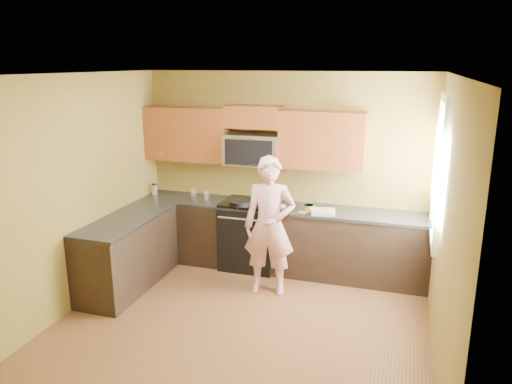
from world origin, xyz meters
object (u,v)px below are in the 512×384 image
at_px(microwave, 253,164).
at_px(butter_tub, 310,211).
at_px(travel_mug, 155,194).
at_px(woman, 270,226).
at_px(stove, 250,234).
at_px(frying_pan, 240,205).

xyz_separation_m(microwave, butter_tub, (0.84, -0.20, -0.53)).
height_order(butter_tub, travel_mug, travel_mug).
height_order(microwave, woman, woman).
height_order(stove, frying_pan, frying_pan).
bearing_deg(butter_tub, travel_mug, 177.17).
bearing_deg(frying_pan, stove, 53.82).
xyz_separation_m(microwave, travel_mug, (-1.50, -0.08, -0.53)).
bearing_deg(microwave, stove, -90.00).
bearing_deg(stove, woman, -55.35).
height_order(microwave, frying_pan, microwave).
distance_m(woman, frying_pan, 0.74).
bearing_deg(travel_mug, woman, -20.23).
bearing_deg(travel_mug, microwave, 3.03).
height_order(stove, butter_tub, butter_tub).
distance_m(stove, microwave, 0.98).
bearing_deg(frying_pan, travel_mug, 157.57).
relative_size(microwave, frying_pan, 1.52).
bearing_deg(stove, microwave, 90.00).
bearing_deg(stove, butter_tub, -4.77).
distance_m(stove, travel_mug, 1.57).
distance_m(microwave, butter_tub, 1.02).
xyz_separation_m(stove, microwave, (0.00, 0.12, 0.97)).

